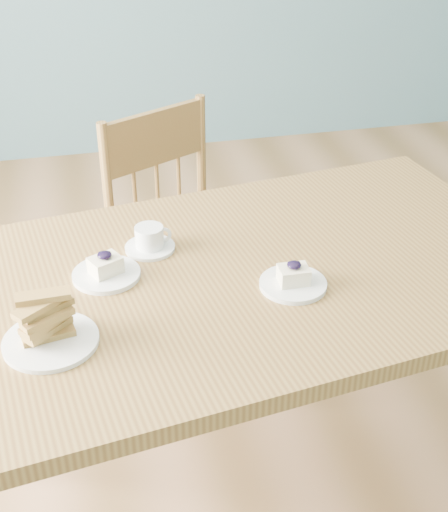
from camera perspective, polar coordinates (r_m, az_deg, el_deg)
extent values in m
cube|color=#A6754D|center=(2.42, 5.20, -14.45)|extent=(5.00, 5.00, 0.01)
cube|color=olive|center=(1.72, 1.15, -1.74)|extent=(1.62, 1.07, 0.04)
cylinder|color=olive|center=(2.50, 12.63, -1.96)|extent=(0.06, 0.06, 0.77)
cube|color=olive|center=(2.43, -2.59, -0.56)|extent=(0.57, 0.56, 0.04)
cylinder|color=olive|center=(2.37, -3.39, -8.52)|extent=(0.03, 0.03, 0.42)
cylinder|color=olive|center=(2.55, 3.21, -5.08)|extent=(0.03, 0.03, 0.42)
cylinder|color=olive|center=(2.59, -8.04, -4.67)|extent=(0.03, 0.03, 0.42)
cylinder|color=olive|center=(2.76, -1.69, -1.80)|extent=(0.03, 0.03, 0.42)
cylinder|color=olive|center=(2.34, -9.27, 5.03)|extent=(0.03, 0.03, 0.48)
cylinder|color=olive|center=(2.54, -1.83, 7.62)|extent=(0.03, 0.03, 0.48)
cube|color=olive|center=(2.38, -5.57, 9.38)|extent=(0.34, 0.19, 0.18)
cylinder|color=olive|center=(2.43, -7.05, 3.71)|extent=(0.01, 0.01, 0.29)
cylinder|color=olive|center=(2.48, -5.30, 4.36)|extent=(0.01, 0.01, 0.29)
cylinder|color=olive|center=(2.53, -3.60, 4.99)|extent=(0.01, 0.01, 0.29)
cylinder|color=white|center=(1.65, 5.54, -2.25)|extent=(0.16, 0.16, 0.01)
cube|color=#F9E7BF|center=(1.64, 5.59, -1.51)|extent=(0.07, 0.06, 0.04)
ellipsoid|color=black|center=(1.62, 5.63, -0.72)|extent=(0.03, 0.03, 0.01)
sphere|color=black|center=(1.63, 5.92, -0.62)|extent=(0.01, 0.01, 0.01)
sphere|color=black|center=(1.63, 5.30, -0.64)|extent=(0.01, 0.01, 0.01)
sphere|color=black|center=(1.62, 5.83, -0.88)|extent=(0.01, 0.01, 0.01)
cylinder|color=white|center=(1.70, -9.39, -1.46)|extent=(0.16, 0.16, 0.01)
cube|color=#F9E7BF|center=(1.69, -9.46, -0.72)|extent=(0.09, 0.08, 0.04)
ellipsoid|color=black|center=(1.67, -9.55, 0.08)|extent=(0.03, 0.03, 0.02)
sphere|color=black|center=(1.68, -9.22, 0.17)|extent=(0.01, 0.01, 0.01)
sphere|color=black|center=(1.68, -9.84, 0.15)|extent=(0.01, 0.01, 0.01)
sphere|color=black|center=(1.67, -9.42, -0.09)|extent=(0.01, 0.01, 0.01)
cylinder|color=white|center=(1.80, -5.94, 0.68)|extent=(0.13, 0.13, 0.01)
cylinder|color=white|center=(1.78, -6.00, 1.54)|extent=(0.07, 0.07, 0.05)
cylinder|color=#956A42|center=(1.77, -6.04, 2.14)|extent=(0.06, 0.06, 0.00)
torus|color=white|center=(1.78, -4.86, 1.69)|extent=(0.04, 0.01, 0.04)
cylinder|color=white|center=(1.52, -13.69, -6.63)|extent=(0.20, 0.20, 0.01)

